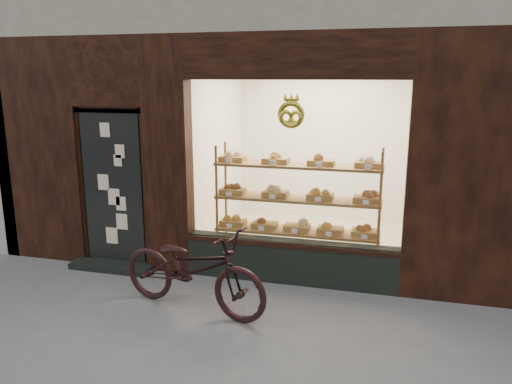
% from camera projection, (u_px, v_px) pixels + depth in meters
% --- Properties ---
extents(ground, '(90.00, 90.00, 0.00)m').
position_uv_depth(ground, '(197.00, 366.00, 4.58)').
color(ground, '#5C5B64').
extents(display_shelf, '(2.20, 0.45, 1.70)m').
position_uv_depth(display_shelf, '(297.00, 209.00, 6.67)').
color(display_shelf, brown).
rests_on(display_shelf, ground).
extents(bicycle, '(1.97, 1.06, 0.98)m').
position_uv_depth(bicycle, '(193.00, 269.00, 5.58)').
color(bicycle, black).
rests_on(bicycle, ground).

